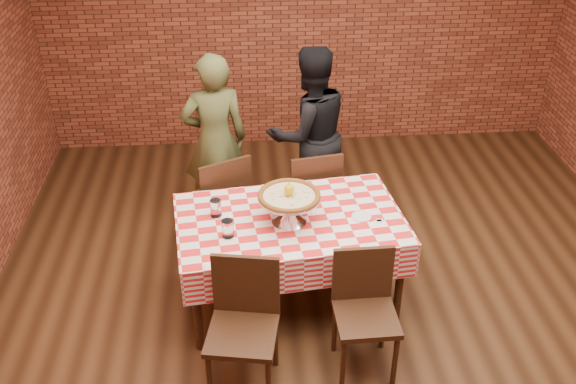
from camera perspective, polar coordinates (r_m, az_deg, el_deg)
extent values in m
plane|color=black|center=(4.94, 4.97, -11.32)|extent=(6.00, 6.00, 0.00)
plane|color=maroon|center=(6.86, 1.58, 15.55)|extent=(5.50, 0.00, 5.50)
cube|color=#3C2212|center=(4.88, 0.16, -6.04)|extent=(1.72, 1.15, 0.75)
cylinder|color=beige|center=(4.51, 0.10, -0.38)|extent=(0.56, 0.56, 0.03)
ellipsoid|color=yellow|center=(4.48, 0.10, 0.19)|extent=(0.09, 0.09, 0.09)
cylinder|color=white|center=(4.45, -5.40, -3.26)|extent=(0.09, 0.09, 0.13)
cylinder|color=white|center=(4.67, -6.45, -1.43)|extent=(0.09, 0.09, 0.13)
cylinder|color=white|center=(4.69, 6.56, -2.19)|extent=(0.16, 0.16, 0.01)
cube|color=white|center=(4.66, 8.06, -2.60)|extent=(0.06, 0.05, 0.00)
cube|color=white|center=(4.67, 8.17, -2.51)|extent=(0.05, 0.04, 0.00)
cube|color=silver|center=(4.86, -0.06, 0.28)|extent=(0.12, 0.11, 0.14)
imported|color=#4C522B|center=(5.66, -6.52, 4.56)|extent=(0.64, 0.48, 1.60)
imported|color=black|center=(5.72, 1.91, 5.21)|extent=(0.94, 0.82, 1.62)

